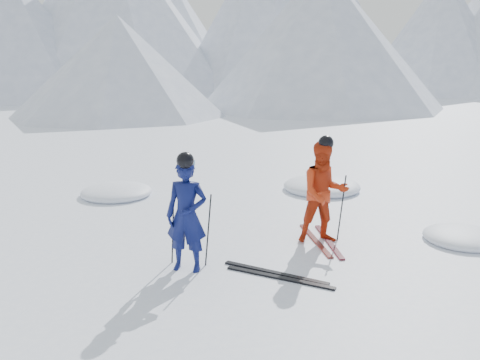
# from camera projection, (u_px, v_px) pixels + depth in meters

# --- Properties ---
(ground) EXTENTS (160.00, 160.00, 0.00)m
(ground) POSITION_uv_depth(u_px,v_px,m) (340.00, 261.00, 8.13)
(ground) COLOR white
(ground) RESTS_ON ground
(mountain_range) EXTENTS (106.15, 62.94, 15.53)m
(mountain_range) POSITION_uv_depth(u_px,v_px,m) (469.00, 9.00, 37.90)
(mountain_range) COLOR #B2BCD1
(mountain_range) RESTS_ON ground
(skier_blue) EXTENTS (0.66, 0.47, 1.73)m
(skier_blue) POSITION_uv_depth(u_px,v_px,m) (187.00, 216.00, 7.62)
(skier_blue) COLOR #0C134B
(skier_blue) RESTS_ON ground
(skier_red) EXTENTS (1.07, 0.97, 1.79)m
(skier_red) POSITION_uv_depth(u_px,v_px,m) (324.00, 193.00, 8.80)
(skier_red) COLOR red
(skier_red) RESTS_ON ground
(pole_blue_left) EXTENTS (0.12, 0.08, 1.15)m
(pole_blue_left) POSITION_uv_depth(u_px,v_px,m) (173.00, 229.00, 7.91)
(pole_blue_left) COLOR black
(pole_blue_left) RESTS_ON ground
(pole_blue_right) EXTENTS (0.12, 0.07, 1.15)m
(pole_blue_right) POSITION_uv_depth(u_px,v_px,m) (208.00, 230.00, 7.85)
(pole_blue_right) COLOR black
(pole_blue_right) RESTS_ON ground
(pole_red_left) EXTENTS (0.12, 0.09, 1.19)m
(pole_red_left) POSITION_uv_depth(u_px,v_px,m) (308.00, 204.00, 9.18)
(pole_red_left) COLOR black
(pole_red_left) RESTS_ON ground
(pole_red_right) EXTENTS (0.12, 0.08, 1.19)m
(pole_red_right) POSITION_uv_depth(u_px,v_px,m) (342.00, 208.00, 8.92)
(pole_red_right) COLOR black
(pole_red_right) RESTS_ON ground
(ski_worn_left) EXTENTS (0.82, 1.57, 0.03)m
(ski_worn_left) POSITION_uv_depth(u_px,v_px,m) (315.00, 240.00, 9.03)
(ski_worn_left) COLOR black
(ski_worn_left) RESTS_ON ground
(ski_worn_right) EXTENTS (0.71, 1.61, 0.03)m
(ski_worn_right) POSITION_uv_depth(u_px,v_px,m) (329.00, 241.00, 8.97)
(ski_worn_right) COLOR black
(ski_worn_right) RESTS_ON ground
(ski_loose_a) EXTENTS (1.68, 0.45, 0.03)m
(ski_loose_a) POSITION_uv_depth(u_px,v_px,m) (275.00, 273.00, 7.65)
(ski_loose_a) COLOR black
(ski_loose_a) RESTS_ON ground
(ski_loose_b) EXTENTS (1.69, 0.39, 0.03)m
(ski_loose_b) POSITION_uv_depth(u_px,v_px,m) (279.00, 278.00, 7.48)
(ski_loose_b) COLOR black
(ski_loose_b) RESTS_ON ground
(snow_lumps) EXTENTS (9.48, 6.33, 0.41)m
(snow_lumps) POSITION_uv_depth(u_px,v_px,m) (286.00, 204.00, 11.30)
(snow_lumps) COLOR white
(snow_lumps) RESTS_ON ground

